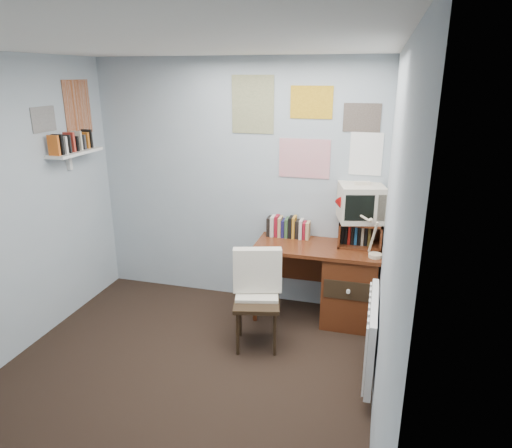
% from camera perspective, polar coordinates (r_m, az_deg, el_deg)
% --- Properties ---
extents(ground, '(3.50, 3.50, 0.00)m').
position_cam_1_polar(ground, '(3.78, -10.78, -20.16)').
color(ground, black).
rests_on(ground, ground).
extents(back_wall, '(3.00, 0.02, 2.50)m').
position_cam_1_polar(back_wall, '(4.72, -2.48, 5.00)').
color(back_wall, '#A4B1BB').
rests_on(back_wall, ground).
extents(right_wall, '(0.02, 3.50, 2.50)m').
position_cam_1_polar(right_wall, '(2.84, 16.03, -4.86)').
color(right_wall, '#A4B1BB').
rests_on(right_wall, ground).
extents(ceiling, '(3.00, 3.50, 0.02)m').
position_cam_1_polar(ceiling, '(2.99, -13.79, 21.00)').
color(ceiling, white).
rests_on(ceiling, back_wall).
extents(desk, '(1.20, 0.55, 0.76)m').
position_cam_1_polar(desk, '(4.54, 10.94, -7.20)').
color(desk, '#632D16').
rests_on(desk, ground).
extents(desk_chair, '(0.52, 0.50, 0.85)m').
position_cam_1_polar(desk_chair, '(4.05, 0.09, -9.84)').
color(desk_chair, black).
rests_on(desk_chair, ground).
extents(desk_lamp, '(0.35, 0.31, 0.44)m').
position_cam_1_polar(desk_lamp, '(4.18, 14.89, -1.25)').
color(desk_lamp, '#AD0B0C').
rests_on(desk_lamp, desk).
extents(tv_riser, '(0.40, 0.30, 0.25)m').
position_cam_1_polar(tv_riser, '(4.46, 12.94, -1.15)').
color(tv_riser, '#632D16').
rests_on(tv_riser, desk).
extents(crt_tv, '(0.47, 0.45, 0.38)m').
position_cam_1_polar(crt_tv, '(4.39, 12.98, 2.81)').
color(crt_tv, beige).
rests_on(crt_tv, tv_riser).
extents(book_row, '(0.60, 0.14, 0.22)m').
position_cam_1_polar(book_row, '(4.59, 5.11, -0.39)').
color(book_row, '#632D16').
rests_on(book_row, desk).
extents(radiator, '(0.09, 0.80, 0.60)m').
position_cam_1_polar(radiator, '(3.71, 14.26, -13.40)').
color(radiator, white).
rests_on(radiator, right_wall).
extents(wall_shelf, '(0.20, 0.62, 0.24)m').
position_cam_1_polar(wall_shelf, '(4.72, -21.68, 8.31)').
color(wall_shelf, white).
rests_on(wall_shelf, left_wall).
extents(posters_back, '(1.20, 0.01, 0.90)m').
position_cam_1_polar(posters_back, '(4.46, 6.19, 11.94)').
color(posters_back, white).
rests_on(posters_back, back_wall).
extents(posters_left, '(0.01, 0.70, 0.60)m').
position_cam_1_polar(posters_left, '(4.74, -23.16, 12.82)').
color(posters_left, white).
rests_on(posters_left, left_wall).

